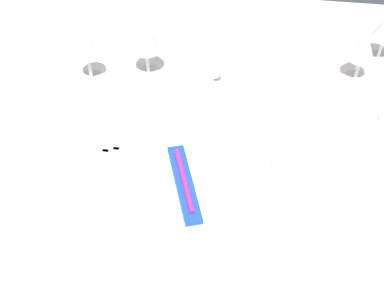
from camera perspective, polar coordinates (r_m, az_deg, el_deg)
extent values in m
plane|color=#383D47|center=(1.89, 1.24, -13.15)|extent=(6.00, 6.00, 0.00)
cube|color=white|center=(1.32, 1.72, 3.24)|extent=(1.80, 1.10, 0.04)
cube|color=white|center=(1.82, 3.66, 12.33)|extent=(1.80, 0.01, 0.18)
cylinder|color=brown|center=(2.10, -19.35, 5.82)|extent=(0.07, 0.07, 0.70)
cylinder|color=white|center=(1.12, -0.83, -4.74)|extent=(0.28, 0.28, 0.02)
cube|color=blue|center=(1.11, -0.83, -4.25)|extent=(0.10, 0.21, 0.01)
cylinder|color=#CC268C|center=(1.10, -0.84, -3.88)|extent=(0.07, 0.16, 0.01)
cube|color=beige|center=(1.16, -9.33, -3.93)|extent=(0.02, 0.20, 0.00)
cube|color=beige|center=(1.23, -7.94, -0.01)|extent=(0.02, 0.04, 0.00)
cube|color=beige|center=(1.16, -10.56, -4.14)|extent=(0.02, 0.20, 0.00)
cube|color=beige|center=(1.23, -9.05, -0.24)|extent=(0.02, 0.04, 0.00)
cube|color=beige|center=(1.13, 7.74, -5.72)|extent=(0.02, 0.18, 0.00)
cube|color=beige|center=(1.19, 8.02, -1.88)|extent=(0.02, 0.06, 0.00)
cube|color=beige|center=(1.13, 9.26, -5.96)|extent=(0.02, 0.19, 0.00)
ellipsoid|color=beige|center=(1.19, 9.10, -1.99)|extent=(0.03, 0.04, 0.01)
cylinder|color=white|center=(1.38, 0.83, 6.58)|extent=(0.12, 0.12, 0.01)
cylinder|color=white|center=(1.35, 0.84, 7.87)|extent=(0.07, 0.07, 0.07)
torus|color=white|center=(1.35, 2.41, 7.85)|extent=(0.05, 0.01, 0.05)
cylinder|color=silver|center=(1.46, 17.07, 6.75)|extent=(0.06, 0.06, 0.01)
cylinder|color=silver|center=(1.44, 17.36, 7.78)|extent=(0.01, 0.01, 0.06)
cone|color=silver|center=(1.40, 17.97, 10.00)|extent=(0.07, 0.07, 0.08)
cylinder|color=silver|center=(1.55, 19.30, 8.73)|extent=(0.06, 0.06, 0.01)
cylinder|color=silver|center=(1.53, 19.61, 9.76)|extent=(0.01, 0.01, 0.06)
cylinder|color=silver|center=(1.42, -10.71, 6.93)|extent=(0.07, 0.07, 0.01)
cylinder|color=silver|center=(1.40, -10.93, 8.17)|extent=(0.01, 0.01, 0.07)
cone|color=silver|center=(1.36, -11.32, 10.41)|extent=(0.06, 0.06, 0.06)
cylinder|color=silver|center=(1.42, -4.70, 7.62)|extent=(0.06, 0.06, 0.01)
cylinder|color=silver|center=(1.40, -4.80, 8.90)|extent=(0.01, 0.01, 0.07)
cone|color=silver|center=(1.35, -4.98, 11.27)|extent=(0.08, 0.08, 0.07)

